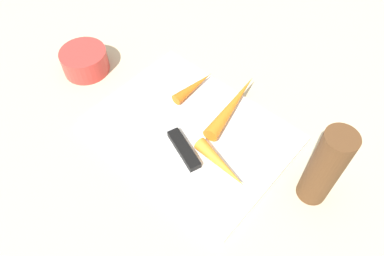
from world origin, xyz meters
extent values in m
plane|color=#C6B793|center=(0.00, 0.00, 0.00)|extent=(1.40, 1.40, 0.00)
cube|color=white|center=(0.00, 0.00, 0.01)|extent=(0.36, 0.26, 0.01)
cube|color=#B7B7BC|center=(-0.07, -0.02, 0.01)|extent=(0.11, 0.05, 0.00)
cube|color=black|center=(0.02, -0.05, 0.02)|extent=(0.09, 0.05, 0.01)
cone|color=orange|center=(0.03, 0.09, 0.03)|extent=(0.06, 0.18, 0.03)
cone|color=orange|center=(-0.06, 0.08, 0.02)|extent=(0.03, 0.10, 0.02)
cone|color=orange|center=(0.10, -0.03, 0.02)|extent=(0.12, 0.04, 0.03)
cylinder|color=red|center=(-0.29, -0.03, 0.03)|extent=(0.10, 0.10, 0.05)
cylinder|color=brown|center=(0.24, 0.04, 0.08)|extent=(0.05, 0.05, 0.16)
camera|label=1|loc=(0.27, -0.30, 0.56)|focal=33.44mm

